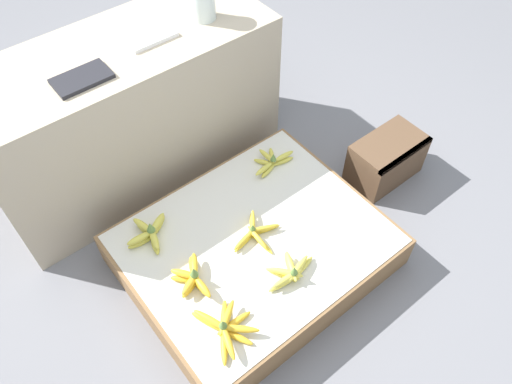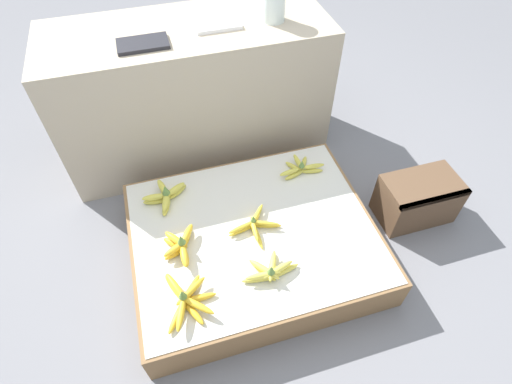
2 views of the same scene
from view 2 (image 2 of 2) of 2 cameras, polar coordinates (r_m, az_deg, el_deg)
ground_plane at (r=2.05m, az=-0.37°, el=-8.62°), size 10.00×10.00×0.00m
display_platform at (r=1.97m, az=-0.38°, el=-7.10°), size 1.14×0.94×0.19m
back_vendor_table at (r=2.36m, az=-8.82°, el=13.75°), size 1.47×0.57×0.78m
wooden_crate at (r=2.26m, az=22.05°, el=-0.91°), size 0.39×0.24×0.25m
banana_bunch_front_left at (r=1.70m, az=-9.96°, el=-14.88°), size 0.23×0.28×0.10m
banana_bunch_front_midleft at (r=1.74m, az=1.94°, el=-11.18°), size 0.26×0.16×0.10m
banana_bunch_middle_left at (r=1.83m, az=-10.75°, el=-7.49°), size 0.17×0.23×0.11m
banana_bunch_middle_midleft at (r=1.88m, az=-0.14°, el=-4.74°), size 0.26×0.24×0.08m
banana_bunch_back_left at (r=2.03m, az=-12.83°, el=-0.48°), size 0.23×0.22×0.12m
banana_bunch_back_midright at (r=2.13m, az=6.42°, el=3.45°), size 0.25×0.15×0.09m
glass_jar at (r=2.16m, az=2.57°, el=25.49°), size 0.12×0.12×0.18m
foam_tray_white at (r=2.18m, az=-5.80°, el=23.17°), size 0.23×0.22×0.02m
foam_tray_dark at (r=2.04m, az=-15.87°, el=19.71°), size 0.24×0.14×0.02m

